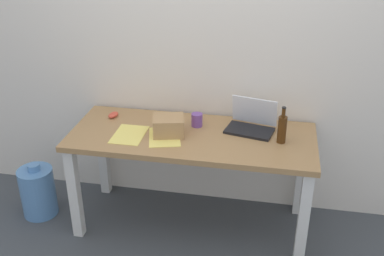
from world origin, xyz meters
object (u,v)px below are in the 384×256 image
object	(u,v)px
laptop_right	(251,123)
cardboard_box	(169,126)
computer_mouse	(113,115)
beer_bottle	(282,128)
desk	(192,148)
coffee_mug	(197,120)
water_cooler_jug	(38,191)

from	to	relation	value
laptop_right	cardboard_box	xyz separation A→B (m)	(-0.56, -0.17, 0.01)
computer_mouse	cardboard_box	distance (m)	0.51
beer_bottle	desk	bearing A→B (deg)	-179.62
laptop_right	coffee_mug	bearing A→B (deg)	-178.42
cardboard_box	laptop_right	bearing A→B (deg)	17.25
beer_bottle	coffee_mug	world-z (taller)	beer_bottle
laptop_right	water_cooler_jug	size ratio (longest dim) A/B	0.82
cardboard_box	water_cooler_jug	xyz separation A→B (m)	(-1.03, -0.08, -0.62)
beer_bottle	cardboard_box	distance (m)	0.77
desk	water_cooler_jug	distance (m)	1.28
laptop_right	water_cooler_jug	world-z (taller)	laptop_right
laptop_right	beer_bottle	bearing A→B (deg)	-34.65
laptop_right	computer_mouse	bearing A→B (deg)	178.72
laptop_right	water_cooler_jug	distance (m)	1.71
desk	laptop_right	xyz separation A→B (m)	(0.40, 0.15, 0.16)
computer_mouse	coffee_mug	bearing A→B (deg)	9.40
water_cooler_jug	beer_bottle	bearing A→B (deg)	3.35
desk	cardboard_box	bearing A→B (deg)	-171.97
computer_mouse	cardboard_box	world-z (taller)	cardboard_box
beer_bottle	cardboard_box	bearing A→B (deg)	-178.02
coffee_mug	water_cooler_jug	xyz separation A→B (m)	(-1.20, -0.24, -0.60)
desk	beer_bottle	bearing A→B (deg)	0.38
desk	water_cooler_jug	xyz separation A→B (m)	(-1.19, -0.10, -0.45)
beer_bottle	computer_mouse	world-z (taller)	beer_bottle
cardboard_box	water_cooler_jug	distance (m)	1.20
beer_bottle	laptop_right	bearing A→B (deg)	145.35
cardboard_box	desk	bearing A→B (deg)	8.03
desk	coffee_mug	xyz separation A→B (m)	(0.01, 0.14, 0.15)
cardboard_box	coffee_mug	world-z (taller)	cardboard_box
coffee_mug	water_cooler_jug	bearing A→B (deg)	-168.67
desk	coffee_mug	world-z (taller)	coffee_mug
desk	beer_bottle	world-z (taller)	beer_bottle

